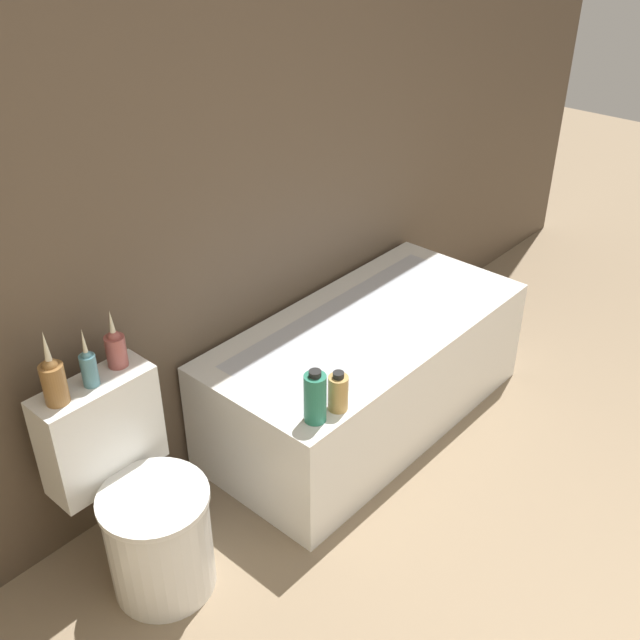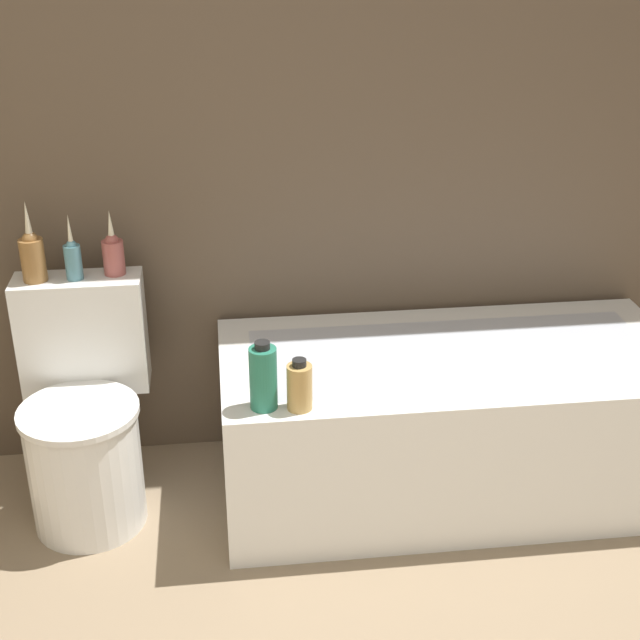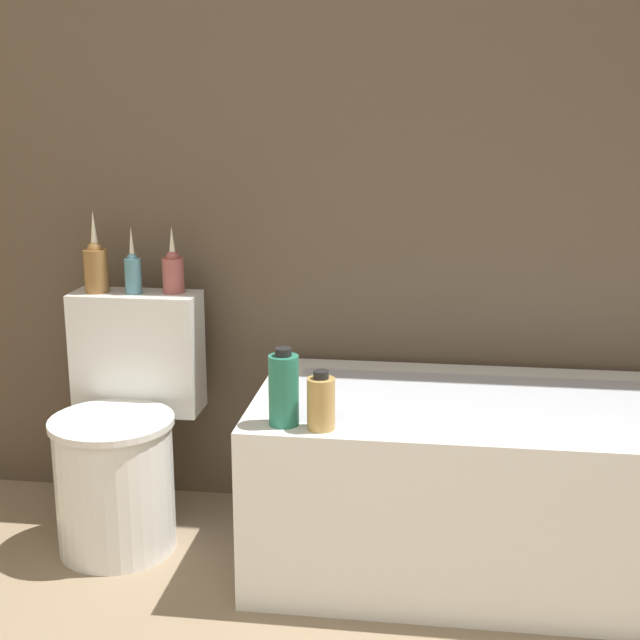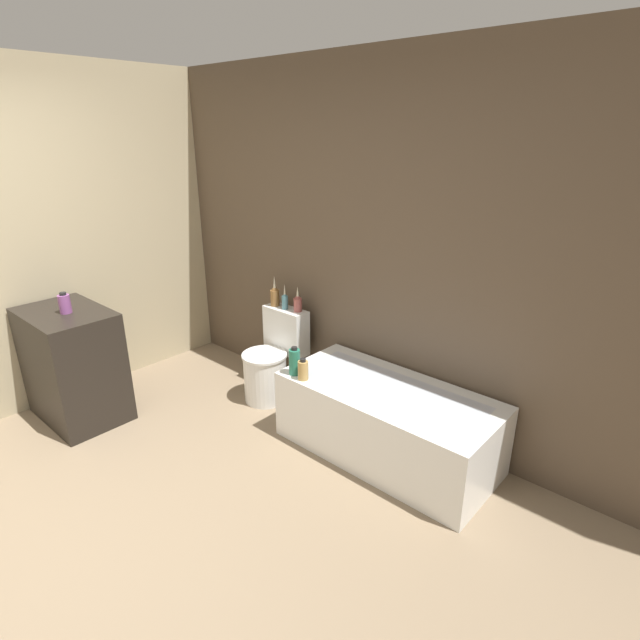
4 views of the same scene
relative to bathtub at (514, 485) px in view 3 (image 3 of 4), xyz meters
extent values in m
cube|color=brown|center=(-0.80, 0.39, 1.05)|extent=(6.40, 0.06, 2.60)
cube|color=white|center=(0.00, 0.00, 0.00)|extent=(1.47, 0.68, 0.50)
cube|color=#B7BCC6|center=(0.00, 0.00, 0.24)|extent=(1.27, 0.48, 0.01)
cylinder|color=white|center=(-1.16, -0.05, -0.06)|extent=(0.35, 0.35, 0.39)
cylinder|color=white|center=(-1.16, -0.05, 0.15)|extent=(0.36, 0.36, 0.02)
cube|color=white|center=(-1.16, 0.20, 0.29)|extent=(0.40, 0.16, 0.38)
cylinder|color=olive|center=(-1.28, 0.20, 0.54)|extent=(0.07, 0.07, 0.13)
sphere|color=olive|center=(-1.28, 0.20, 0.61)|extent=(0.05, 0.05, 0.05)
cone|color=beige|center=(-1.28, 0.20, 0.67)|extent=(0.03, 0.03, 0.12)
cylinder|color=teal|center=(-1.16, 0.20, 0.53)|extent=(0.05, 0.05, 0.11)
sphere|color=teal|center=(-1.16, 0.20, 0.59)|extent=(0.03, 0.03, 0.03)
cone|color=beige|center=(-1.16, 0.20, 0.64)|extent=(0.02, 0.02, 0.10)
cylinder|color=#994C47|center=(-1.04, 0.22, 0.53)|extent=(0.07, 0.07, 0.11)
sphere|color=#994C47|center=(-1.04, 0.22, 0.59)|extent=(0.04, 0.04, 0.04)
cone|color=beige|center=(-1.04, 0.22, 0.63)|extent=(0.02, 0.02, 0.10)
cylinder|color=#267259|center=(-0.61, -0.25, 0.34)|extent=(0.08, 0.08, 0.18)
cylinder|color=black|center=(-0.61, -0.25, 0.44)|extent=(0.04, 0.04, 0.02)
cylinder|color=tan|center=(-0.52, -0.27, 0.31)|extent=(0.07, 0.07, 0.13)
cylinder|color=black|center=(-0.52, -0.27, 0.39)|extent=(0.04, 0.04, 0.02)
camera|label=1|loc=(-2.10, -1.60, 1.89)|focal=42.00mm
camera|label=2|loc=(-0.72, -2.42, 1.54)|focal=50.00mm
camera|label=3|loc=(-0.23, -2.38, 1.07)|focal=50.00mm
camera|label=4|loc=(1.59, -2.46, 1.85)|focal=28.00mm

